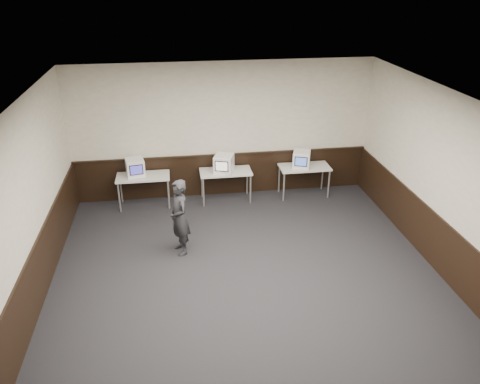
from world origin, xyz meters
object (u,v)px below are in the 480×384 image
object	(u,v)px
emac_left	(135,167)
desk_center	(226,174)
desk_right	(304,169)
emac_right	(302,159)
desk_left	(143,179)
person	(179,217)
emac_center	(224,164)

from	to	relation	value
emac_left	desk_center	bearing A→B (deg)	-11.68
desk_right	emac_right	world-z (taller)	emac_right
desk_left	emac_left	world-z (taller)	emac_left
desk_left	emac_left	size ratio (longest dim) A/B	2.48
desk_center	emac_left	world-z (taller)	emac_left
desk_right	emac_left	xyz separation A→B (m)	(-3.96, 0.04, 0.27)
person	desk_left	bearing A→B (deg)	-178.66
desk_center	desk_right	xyz separation A→B (m)	(1.90, 0.00, 0.00)
emac_center	desk_center	bearing A→B (deg)	67.70
emac_left	emac_center	bearing A→B (deg)	-13.12
desk_left	desk_center	xyz separation A→B (m)	(1.90, 0.00, 0.00)
emac_left	desk_right	bearing A→B (deg)	-11.08
person	emac_center	bearing A→B (deg)	133.86
desk_right	person	size ratio (longest dim) A/B	0.79
emac_left	emac_right	xyz separation A→B (m)	(3.86, -0.07, -0.00)
desk_right	person	world-z (taller)	person
person	emac_right	bearing A→B (deg)	107.18
desk_right	emac_center	bearing A→B (deg)	-178.54
desk_right	emac_left	size ratio (longest dim) A/B	2.48
emac_right	emac_center	bearing A→B (deg)	-159.66
emac_center	desk_left	bearing A→B (deg)	-161.72
desk_right	emac_center	size ratio (longest dim) A/B	2.19
desk_left	person	xyz separation A→B (m)	(0.76, -2.13, 0.08)
desk_right	emac_right	distance (m)	0.28
desk_center	emac_right	world-z (taller)	emac_right
desk_center	desk_right	distance (m)	1.90
desk_center	emac_center	world-z (taller)	emac_center
emac_right	person	distance (m)	3.63
emac_center	person	bearing A→B (deg)	-97.98
emac_left	person	world-z (taller)	person
desk_center	desk_left	bearing A→B (deg)	180.00
emac_center	emac_right	bearing A→B (deg)	20.67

